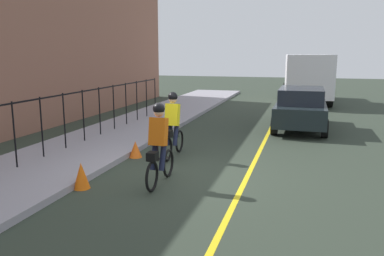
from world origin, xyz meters
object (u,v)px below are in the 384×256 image
Objects in this scene: cyclist_lead at (173,125)px; cyclist_follow at (159,145)px; traffic_cone_near at (135,149)px; box_truck_background at (307,76)px; patrol_sedan at (301,108)px; traffic_cone_far at (81,176)px.

cyclist_lead is 1.00× the size of cyclist_follow.
cyclist_lead is at bearing 11.06° from cyclist_follow.
box_truck_background is at bearing -17.54° from traffic_cone_near.
patrol_sedan is (7.65, -2.86, -0.09)m from cyclist_follow.
traffic_cone_far is (-0.69, 1.52, -0.63)m from cyclist_follow.
cyclist_follow is 2.58m from traffic_cone_near.
cyclist_follow is 3.97× the size of traffic_cone_near.
patrol_sedan is at bearing 175.14° from box_truck_background.
cyclist_lead is 3.20× the size of traffic_cone_far.
traffic_cone_far reaches higher than traffic_cone_near.
box_truck_background is at bearing -11.03° from cyclist_follow.
box_truck_background is (13.92, -3.49, 0.64)m from cyclist_lead.
cyclist_lead is 3.97× the size of traffic_cone_near.
traffic_cone_far is (-8.33, 4.38, -0.54)m from patrol_sedan.
patrol_sedan is 9.62× the size of traffic_cone_near.
cyclist_follow is at bearing -168.94° from cyclist_lead.
cyclist_lead reaches higher than traffic_cone_near.
cyclist_lead is 14.36m from box_truck_background.
cyclist_follow is (-2.31, -0.47, 0.00)m from cyclist_lead.
cyclist_follow is at bearing -65.67° from traffic_cone_far.
cyclist_follow is at bearing 165.64° from box_truck_background.
cyclist_follow is 8.17m from patrol_sedan.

